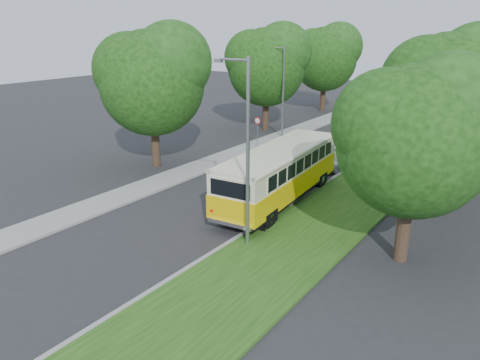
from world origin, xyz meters
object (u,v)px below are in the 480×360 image
Objects in this scene: vintage_bus at (279,175)px; car_blue at (398,126)px; lamppost_far at (282,89)px; car_silver at (340,159)px; car_white at (335,146)px; car_grey at (382,124)px; lamppost_near at (246,148)px.

car_blue is at bearing 84.95° from vintage_bus.
lamppost_far is at bearing -128.08° from car_blue.
car_silver reaches higher than car_white.
car_blue is 1.57m from car_grey.
lamppost_near is at bearing -70.42° from car_silver.
car_silver is 0.75× the size of car_blue.
car_grey is at bearing 96.07° from lamppost_near.
lamppost_near is 6.19m from vintage_bus.
car_white is 0.77× the size of car_blue.
car_silver is at bearing -35.64° from lamppost_far.
car_white is 9.61m from car_grey.
car_white is at bearing -77.27° from car_grey.
car_grey is (-1.31, 20.43, -0.84)m from vintage_bus.
lamppost_far reaches higher than car_silver.
lamppost_far is at bearing 115.71° from lamppost_near.
lamppost_near is at bearing -74.74° from car_white.
car_grey is at bearing 49.55° from lamppost_far.
car_white is at bearing 133.24° from car_silver.
car_grey is (0.21, 9.61, 0.06)m from car_white.
car_white is 0.78× the size of car_grey.
car_silver is at bearing -79.89° from car_blue.
car_grey reaches higher than car_white.
car_silver is (7.70, -5.52, -3.48)m from lamppost_far.
vintage_bus is at bearing -72.35° from car_grey.
lamppost_far is 1.53× the size of car_grey.
vintage_bus is 10.96m from car_white.
car_blue is at bearing 1.14° from car_grey.
car_white is at bearing 93.57° from vintage_bus.
car_blue is at bearing 41.81° from lamppost_far.
vintage_bus is at bearing -60.47° from lamppost_far.
lamppost_far is at bearing 163.16° from car_white.
lamppost_far reaches higher than car_white.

